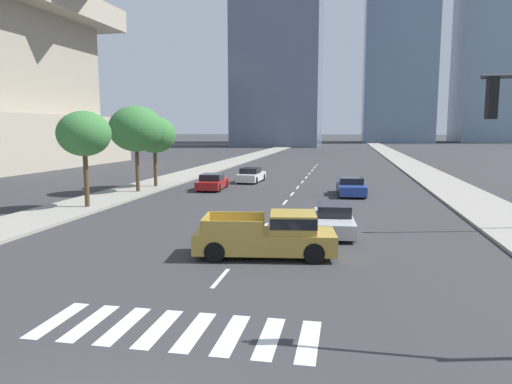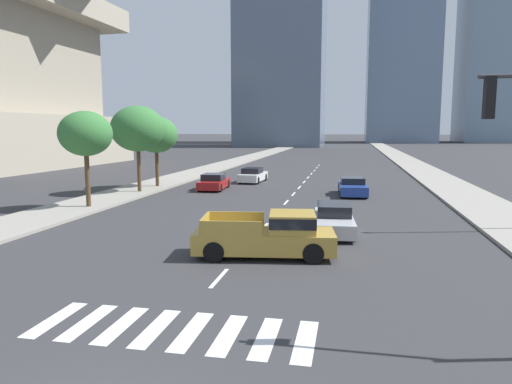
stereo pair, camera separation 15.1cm
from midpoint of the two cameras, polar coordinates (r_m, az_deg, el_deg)
The scene contains 13 objects.
sidewalk_east at distance 36.91m, azimuth 23.99°, elevation -0.28°, with size 4.00×260.00×0.15m, color gray.
sidewalk_west at distance 39.42m, azimuth -12.75°, elevation 0.66°, with size 4.00×260.00×0.15m, color gray.
crosswalk_near at distance 11.85m, azimuth -9.60°, elevation -16.12°, with size 6.75×2.25×0.01m.
lane_divider_center at distance 38.60m, azimuth 5.39°, elevation 0.56°, with size 0.14×50.00×0.01m.
pickup_truck at distance 17.65m, azimuth 2.10°, elevation -5.26°, with size 5.44×2.68×1.67m.
sedan_red_0 at distance 37.19m, azimuth -5.01°, elevation 1.20°, with size 2.04×4.37×1.27m.
sedan_white_1 at distance 42.21m, azimuth -0.29°, elevation 2.02°, with size 1.97×4.42×1.29m.
sedan_silver_2 at distance 22.09m, azimuth 9.60°, elevation -3.30°, with size 2.07×4.84×1.30m.
sedan_blue_3 at distance 34.63m, azimuth 11.74°, elevation 0.61°, with size 2.16×4.58×1.27m.
street_tree_nearest at distance 29.56m, azimuth -19.84°, elevation 6.63°, with size 3.12×3.12×5.65m.
street_tree_second at distance 35.71m, azimuth -14.04°, elevation 7.43°, with size 3.92×3.92×6.28m.
street_tree_third at distance 38.74m, azimuth -11.90°, elevation 6.79°, with size 3.43×3.43×5.60m.
office_tower_center_skyline at distance 178.25m, azimuth 17.43°, elevation 19.23°, with size 23.05×25.12×84.02m.
Camera 2 is at (4.04, -5.69, 4.76)m, focal length 33.00 mm.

